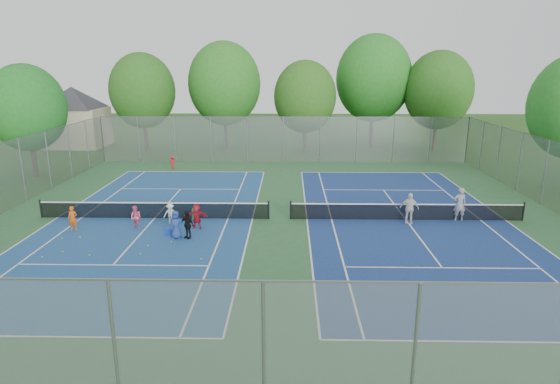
# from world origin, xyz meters

# --- Properties ---
(ground) EXTENTS (120.00, 120.00, 0.00)m
(ground) POSITION_xyz_m (0.00, 0.00, 0.00)
(ground) COLOR #244E18
(ground) RESTS_ON ground
(court_pad) EXTENTS (32.00, 32.00, 0.01)m
(court_pad) POSITION_xyz_m (0.00, 0.00, 0.01)
(court_pad) COLOR #2C5D33
(court_pad) RESTS_ON ground
(court_left) EXTENTS (10.97, 23.77, 0.01)m
(court_left) POSITION_xyz_m (-7.00, 0.00, 0.02)
(court_left) COLOR navy
(court_left) RESTS_ON court_pad
(court_right) EXTENTS (10.97, 23.77, 0.01)m
(court_right) POSITION_xyz_m (7.00, 0.00, 0.02)
(court_right) COLOR navy
(court_right) RESTS_ON court_pad
(net_left) EXTENTS (12.87, 0.10, 0.91)m
(net_left) POSITION_xyz_m (-7.00, 0.00, 0.46)
(net_left) COLOR black
(net_left) RESTS_ON ground
(net_right) EXTENTS (12.87, 0.10, 0.91)m
(net_right) POSITION_xyz_m (7.00, 0.00, 0.46)
(net_right) COLOR black
(net_right) RESTS_ON ground
(fence_north) EXTENTS (32.00, 0.10, 4.00)m
(fence_north) POSITION_xyz_m (0.00, 16.00, 2.00)
(fence_north) COLOR gray
(fence_north) RESTS_ON ground
(fence_south) EXTENTS (32.00, 0.10, 4.00)m
(fence_south) POSITION_xyz_m (0.00, -16.00, 2.00)
(fence_south) COLOR gray
(fence_south) RESTS_ON ground
(house) EXTENTS (11.03, 11.03, 7.30)m
(house) POSITION_xyz_m (-22.00, 24.00, 4.21)
(house) COLOR #B7A88C
(house) RESTS_ON ground
(tree_nw) EXTENTS (6.40, 6.40, 9.58)m
(tree_nw) POSITION_xyz_m (-14.00, 22.00, 5.89)
(tree_nw) COLOR #443326
(tree_nw) RESTS_ON ground
(tree_nl) EXTENTS (7.20, 7.20, 10.69)m
(tree_nl) POSITION_xyz_m (-6.00, 23.00, 6.54)
(tree_nl) COLOR #443326
(tree_nl) RESTS_ON ground
(tree_nc) EXTENTS (6.00, 6.00, 8.85)m
(tree_nc) POSITION_xyz_m (2.00, 21.00, 5.39)
(tree_nc) COLOR #443326
(tree_nc) RESTS_ON ground
(tree_nr) EXTENTS (7.60, 7.60, 11.42)m
(tree_nr) POSITION_xyz_m (9.00, 24.00, 7.04)
(tree_nr) COLOR #443326
(tree_nr) RESTS_ON ground
(tree_ne) EXTENTS (6.60, 6.60, 9.77)m
(tree_ne) POSITION_xyz_m (15.00, 22.00, 5.97)
(tree_ne) COLOR #443326
(tree_ne) RESTS_ON ground
(tree_side_w) EXTENTS (5.60, 5.60, 8.47)m
(tree_side_w) POSITION_xyz_m (-19.00, 10.00, 5.24)
(tree_side_w) COLOR #443326
(tree_side_w) RESTS_ON ground
(ball_crate) EXTENTS (0.44, 0.44, 0.33)m
(ball_crate) POSITION_xyz_m (-5.50, -2.51, 0.17)
(ball_crate) COLOR #1637AC
(ball_crate) RESTS_ON ground
(ball_hopper) EXTENTS (0.33, 0.33, 0.62)m
(ball_hopper) POSITION_xyz_m (-4.69, -0.12, 0.31)
(ball_hopper) COLOR #248432
(ball_hopper) RESTS_ON ground
(student_a) EXTENTS (0.50, 0.35, 1.29)m
(student_a) POSITION_xyz_m (-10.64, -2.05, 0.65)
(student_a) COLOR #E25B15
(student_a) RESTS_ON ground
(student_b) EXTENTS (0.72, 0.64, 1.23)m
(student_b) POSITION_xyz_m (-7.48, -1.68, 0.61)
(student_b) COLOR #F55F87
(student_b) RESTS_ON ground
(student_c) EXTENTS (0.82, 0.62, 1.13)m
(student_c) POSITION_xyz_m (-5.87, -0.86, 0.56)
(student_c) COLOR silver
(student_c) RESTS_ON ground
(student_d) EXTENTS (0.89, 0.74, 1.42)m
(student_d) POSITION_xyz_m (-4.48, -3.08, 0.71)
(student_d) COLOR black
(student_d) RESTS_ON ground
(student_e) EXTENTS (0.71, 0.47, 1.41)m
(student_e) POSITION_xyz_m (-5.04, -3.10, 0.71)
(student_e) COLOR navy
(student_e) RESTS_ON ground
(student_f) EXTENTS (1.29, 0.52, 1.35)m
(student_f) POSITION_xyz_m (-4.30, -1.63, 0.68)
(student_f) COLOR #B31927
(student_f) RESTS_ON ground
(child_far_baseline) EXTENTS (0.79, 0.60, 1.09)m
(child_far_baseline) POSITION_xyz_m (-9.12, 13.00, 0.54)
(child_far_baseline) COLOR red
(child_far_baseline) RESTS_ON ground
(instructor) EXTENTS (0.70, 0.46, 1.89)m
(instructor) POSITION_xyz_m (9.85, -0.06, 0.94)
(instructor) COLOR gray
(instructor) RESTS_ON ground
(teen_court_b) EXTENTS (1.04, 0.55, 1.70)m
(teen_court_b) POSITION_xyz_m (6.99, -0.55, 0.85)
(teen_court_b) COLOR silver
(teen_court_b) RESTS_ON ground
(tennis_ball_0) EXTENTS (0.07, 0.07, 0.07)m
(tennis_ball_0) POSITION_xyz_m (-6.14, -4.21, 0.03)
(tennis_ball_0) COLOR #B1D832
(tennis_ball_0) RESTS_ON ground
(tennis_ball_1) EXTENTS (0.07, 0.07, 0.07)m
(tennis_ball_1) POSITION_xyz_m (-9.81, -5.05, 0.03)
(tennis_ball_1) COLOR #AFC62E
(tennis_ball_1) RESTS_ON ground
(tennis_ball_2) EXTENTS (0.07, 0.07, 0.07)m
(tennis_ball_2) POSITION_xyz_m (-9.83, -3.17, 0.03)
(tennis_ball_2) COLOR yellow
(tennis_ball_2) RESTS_ON ground
(tennis_ball_3) EXTENTS (0.07, 0.07, 0.07)m
(tennis_ball_3) POSITION_xyz_m (-10.67, -3.31, 0.03)
(tennis_ball_3) COLOR gold
(tennis_ball_3) RESTS_ON ground
(tennis_ball_4) EXTENTS (0.07, 0.07, 0.07)m
(tennis_ball_4) POSITION_xyz_m (-6.17, -5.23, 0.03)
(tennis_ball_4) COLOR #A4C32D
(tennis_ball_4) RESTS_ON ground
(tennis_ball_5) EXTENTS (0.07, 0.07, 0.07)m
(tennis_ball_5) POSITION_xyz_m (-6.99, -3.19, 0.03)
(tennis_ball_5) COLOR #CDF038
(tennis_ball_5) RESTS_ON ground
(tennis_ball_6) EXTENTS (0.07, 0.07, 0.07)m
(tennis_ball_6) POSITION_xyz_m (-5.16, -3.69, 0.03)
(tennis_ball_6) COLOR #BCCE2F
(tennis_ball_6) RESTS_ON ground
(tennis_ball_7) EXTENTS (0.07, 0.07, 0.07)m
(tennis_ball_7) POSITION_xyz_m (-10.43, -5.68, 0.03)
(tennis_ball_7) COLOR #C9E635
(tennis_ball_7) RESTS_ON ground
(tennis_ball_8) EXTENTS (0.07, 0.07, 0.07)m
(tennis_ball_8) POSITION_xyz_m (-8.43, -5.40, 0.03)
(tennis_ball_8) COLOR #B2D230
(tennis_ball_8) RESTS_ON ground
(tennis_ball_9) EXTENTS (0.07, 0.07, 0.07)m
(tennis_ball_9) POSITION_xyz_m (-3.33, -5.75, 0.03)
(tennis_ball_9) COLOR gold
(tennis_ball_9) RESTS_ON ground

